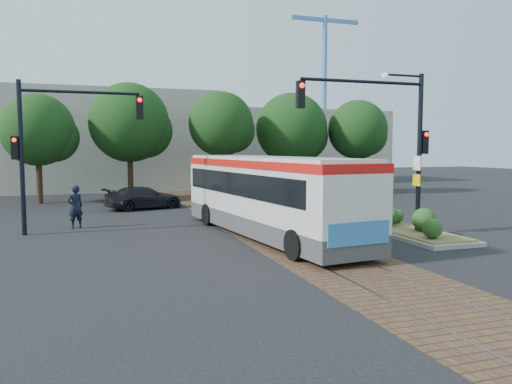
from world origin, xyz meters
TOP-DOWN VIEW (x-y plane):
  - ground at (0.00, 0.00)m, footprint 120.00×120.00m
  - trackbed at (0.00, 4.00)m, footprint 3.60×40.00m
  - tree_row at (1.21, 16.42)m, footprint 26.40×5.60m
  - warehouses at (-0.53, 28.75)m, footprint 40.00×13.00m
  - crane at (18.00, 34.00)m, footprint 8.00×0.50m
  - city_bus at (-0.58, 0.79)m, footprint 3.81×11.66m
  - traffic_island at (4.82, -0.90)m, footprint 2.20×5.20m
  - signal_pole_main at (3.86, -0.81)m, footprint 5.49×0.46m
  - signal_pole_left at (-8.37, 4.00)m, footprint 4.99×0.34m
  - officer at (-7.64, 5.16)m, footprint 0.79×0.69m
  - parked_car at (-4.20, 11.18)m, footprint 4.65×2.94m

SIDE VIEW (x-z plane):
  - ground at x=0.00m, z-range 0.00..0.00m
  - trackbed at x=0.00m, z-range 0.00..0.02m
  - traffic_island at x=4.82m, z-range -0.24..0.89m
  - parked_car at x=-4.20m, z-range 0.00..1.26m
  - officer at x=-7.64m, z-range 0.00..1.83m
  - city_bus at x=-0.58m, z-range 0.18..3.24m
  - warehouses at x=-0.53m, z-range -0.19..7.81m
  - signal_pole_left at x=-8.37m, z-range 0.86..6.86m
  - signal_pole_main at x=3.86m, z-range 1.16..7.16m
  - tree_row at x=1.21m, z-range 1.01..8.69m
  - crane at x=18.00m, z-range 1.88..19.88m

